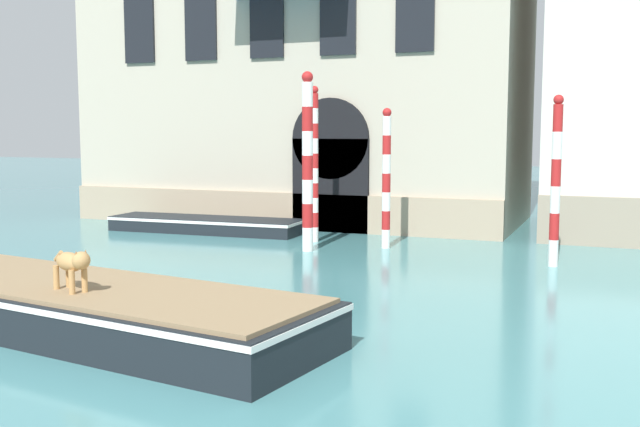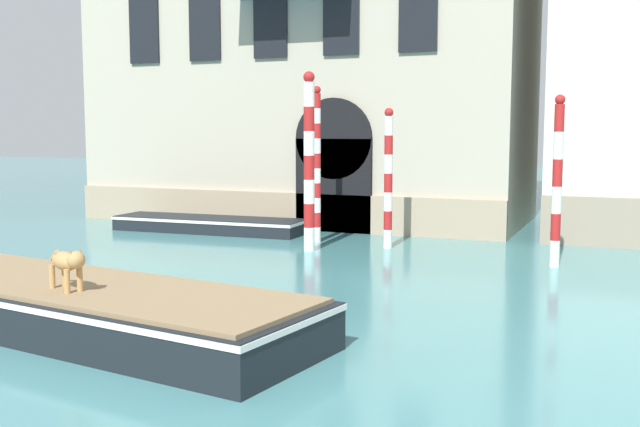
% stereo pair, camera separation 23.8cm
% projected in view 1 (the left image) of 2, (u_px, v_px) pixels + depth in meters
% --- Properties ---
extents(boat_foreground, '(8.87, 3.55, 0.71)m').
position_uv_depth(boat_foreground, '(62.00, 302.00, 11.19)').
color(boat_foreground, black).
rests_on(boat_foreground, ground_plane).
extents(dog_on_deck, '(0.86, 0.51, 0.61)m').
position_uv_depth(dog_on_deck, '(72.00, 263.00, 10.35)').
color(dog_on_deck, tan).
rests_on(dog_on_deck, boat_foreground).
extents(boat_moored_near_palazzo, '(5.75, 1.68, 0.42)m').
position_uv_depth(boat_moored_near_palazzo, '(206.00, 224.00, 21.56)').
color(boat_moored_near_palazzo, black).
rests_on(boat_moored_near_palazzo, ground_plane).
extents(mooring_pole_0, '(0.20, 0.20, 4.07)m').
position_uv_depth(mooring_pole_0, '(315.00, 164.00, 19.51)').
color(mooring_pole_0, white).
rests_on(mooring_pole_0, ground_plane).
extents(mooring_pole_1, '(0.22, 0.22, 3.47)m').
position_uv_depth(mooring_pole_1, '(386.00, 178.00, 18.47)').
color(mooring_pole_1, white).
rests_on(mooring_pole_1, ground_plane).
extents(mooring_pole_2, '(0.22, 0.22, 3.68)m').
position_uv_depth(mooring_pole_2, '(556.00, 181.00, 15.96)').
color(mooring_pole_2, white).
rests_on(mooring_pole_2, ground_plane).
extents(mooring_pole_3, '(0.27, 0.27, 4.32)m').
position_uv_depth(mooring_pole_3, '(308.00, 161.00, 17.97)').
color(mooring_pole_3, white).
rests_on(mooring_pole_3, ground_plane).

